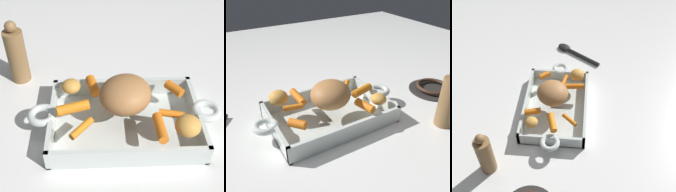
{
  "view_description": "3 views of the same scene",
  "coord_description": "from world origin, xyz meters",
  "views": [
    {
      "loc": [
        0.05,
        0.5,
        0.53
      ],
      "look_at": [
        0.03,
        -0.02,
        0.07
      ],
      "focal_mm": 52.65,
      "sensor_mm": 36.0,
      "label": 1
    },
    {
      "loc": [
        -0.26,
        -0.49,
        0.4
      ],
      "look_at": [
        0.02,
        -0.01,
        0.07
      ],
      "focal_mm": 39.13,
      "sensor_mm": 36.0,
      "label": 2
    },
    {
      "loc": [
        0.7,
        0.09,
        0.82
      ],
      "look_at": [
        -0.01,
        0.03,
        0.07
      ],
      "focal_mm": 47.66,
      "sensor_mm": 36.0,
      "label": 3
    }
  ],
  "objects": [
    {
      "name": "baby_carrot_northeast",
      "position": [
        0.07,
        -0.07,
        0.06
      ],
      "size": [
        0.03,
        0.06,
        0.02
      ],
      "primitive_type": "cylinder",
      "rotation": [
        1.56,
        0.0,
        3.38
      ],
      "color": "orange",
      "rests_on": "roasting_dish"
    },
    {
      "name": "pork_roast",
      "position": [
        0.0,
        -0.01,
        0.08
      ],
      "size": [
        0.15,
        0.15,
        0.07
      ],
      "primitive_type": "ellipsoid",
      "rotation": [
        0.0,
        0.0,
        3.93
      ],
      "color": "#AC7241",
      "rests_on": "roasting_dish"
    },
    {
      "name": "roasting_dish",
      "position": [
        0.0,
        0.0,
        0.02
      ],
      "size": [
        0.41,
        0.22,
        0.05
      ],
      "color": "silver",
      "rests_on": "ground_plane"
    },
    {
      "name": "baby_carrot_center_right",
      "position": [
        -0.11,
        -0.05,
        0.06
      ],
      "size": [
        0.04,
        0.05,
        0.02
      ],
      "primitive_type": "cylinder",
      "rotation": [
        1.54,
        0.0,
        0.68
      ],
      "color": "orange",
      "rests_on": "roasting_dish"
    },
    {
      "name": "potato_whole",
      "position": [
        0.12,
        -0.07,
        0.06
      ],
      "size": [
        0.06,
        0.06,
        0.03
      ],
      "primitive_type": "ellipsoid",
      "rotation": [
        0.0,
        0.0,
        3.67
      ],
      "color": "gold",
      "rests_on": "roasting_dish"
    },
    {
      "name": "ground_plane",
      "position": [
        0.0,
        0.0,
        0.0
      ],
      "size": [
        2.12,
        2.12,
        0.0
      ],
      "primitive_type": "plane",
      "color": "white"
    },
    {
      "name": "baby_carrot_center_left",
      "position": [
        -0.06,
        0.06,
        0.06
      ],
      "size": [
        0.02,
        0.07,
        0.02
      ],
      "primitive_type": "cylinder",
      "rotation": [
        1.62,
        0.0,
        0.05
      ],
      "color": "orange",
      "rests_on": "roasting_dish"
    },
    {
      "name": "baby_carrot_long",
      "position": [
        0.09,
        0.05,
        0.06
      ],
      "size": [
        0.05,
        0.05,
        0.02
      ],
      "primitive_type": "cylinder",
      "rotation": [
        1.6,
        0.0,
        2.43
      ],
      "color": "orange",
      "rests_on": "roasting_dish"
    },
    {
      "name": "baby_carrot_short",
      "position": [
        0.11,
        0.0,
        0.06
      ],
      "size": [
        0.07,
        0.04,
        0.02
      ],
      "primitive_type": "cylinder",
      "rotation": [
        1.55,
        0.0,
        4.99
      ],
      "color": "orange",
      "rests_on": "roasting_dish"
    },
    {
      "name": "potato_corner",
      "position": [
        -0.12,
        0.07,
        0.07
      ],
      "size": [
        0.06,
        0.06,
        0.04
      ],
      "primitive_type": "ellipsoid",
      "rotation": [
        0.0,
        0.0,
        5.99
      ],
      "color": "gold",
      "rests_on": "roasting_dish"
    },
    {
      "name": "baby_carrot_southwest",
      "position": [
        -0.09,
        0.02,
        0.06
      ],
      "size": [
        0.05,
        0.03,
        0.02
      ],
      "primitive_type": "cylinder",
      "rotation": [
        1.57,
        0.0,
        1.34
      ],
      "color": "orange",
      "rests_on": "roasting_dish"
    },
    {
      "name": "pepper_mill",
      "position": [
        0.25,
        -0.18,
        0.07
      ],
      "size": [
        0.05,
        0.05,
        0.17
      ],
      "color": "olive",
      "rests_on": "ground_plane"
    }
  ]
}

